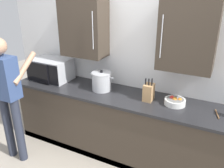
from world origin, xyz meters
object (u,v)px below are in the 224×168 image
(stock_pot, at_px, (102,81))
(wooden_spoon, at_px, (224,115))
(person_figure, at_px, (7,91))
(microwave_oven, at_px, (50,69))
(fruit_bowl, at_px, (175,101))
(knife_block, at_px, (149,92))

(stock_pot, relative_size, wooden_spoon, 1.87)
(stock_pot, height_order, person_figure, person_figure)
(microwave_oven, bearing_deg, fruit_bowl, 0.19)
(wooden_spoon, bearing_deg, person_figure, -163.01)
(stock_pot, bearing_deg, fruit_bowl, 0.61)
(stock_pot, bearing_deg, person_figure, -140.99)
(fruit_bowl, bearing_deg, person_figure, -158.25)
(knife_block, height_order, wooden_spoon, knife_block)
(microwave_oven, distance_m, wooden_spoon, 2.41)
(knife_block, xyz_separation_m, wooden_spoon, (0.85, 0.01, -0.10))
(microwave_oven, distance_m, person_figure, 0.76)
(fruit_bowl, bearing_deg, microwave_oven, -179.81)
(knife_block, xyz_separation_m, person_figure, (-1.59, -0.73, -0.01))
(wooden_spoon, relative_size, person_figure, 0.12)
(wooden_spoon, xyz_separation_m, person_figure, (-2.44, -0.75, 0.08))
(knife_block, xyz_separation_m, stock_pot, (-0.66, 0.02, 0.02))
(knife_block, bearing_deg, wooden_spoon, 0.87)
(knife_block, relative_size, stock_pot, 0.83)
(wooden_spoon, height_order, fruit_bowl, fruit_bowl)
(microwave_oven, height_order, wooden_spoon, microwave_oven)
(wooden_spoon, distance_m, person_figure, 2.56)
(knife_block, height_order, fruit_bowl, knife_block)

